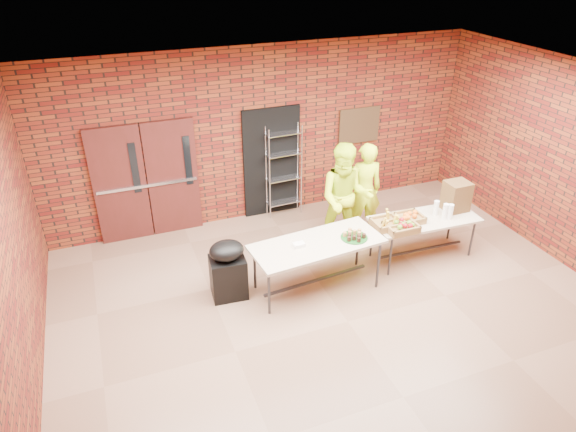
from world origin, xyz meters
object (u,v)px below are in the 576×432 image
(coffee_dispenser, at_px, (456,196))
(table_left, at_px, (317,247))
(volunteer_woman, at_px, (364,190))
(table_right, at_px, (424,221))
(volunteer_man, at_px, (345,198))
(wire_rack, at_px, (284,171))
(covered_grill, at_px, (228,269))

(coffee_dispenser, bearing_deg, table_left, -174.40)
(coffee_dispenser, height_order, volunteer_woman, volunteer_woman)
(table_left, xyz_separation_m, table_right, (2.01, 0.18, -0.08))
(table_left, height_order, table_right, table_left)
(table_left, bearing_deg, volunteer_woman, 35.10)
(table_left, xyz_separation_m, volunteer_woman, (1.44, 1.22, 0.13))
(table_right, distance_m, coffee_dispenser, 0.71)
(table_right, bearing_deg, volunteer_man, 147.84)
(table_right, height_order, volunteer_woman, volunteer_woman)
(volunteer_woman, distance_m, volunteer_man, 0.60)
(table_left, relative_size, volunteer_man, 1.08)
(wire_rack, xyz_separation_m, volunteer_man, (0.53, -1.49, 0.05))
(wire_rack, bearing_deg, table_right, -56.40)
(table_left, relative_size, table_right, 1.13)
(table_left, relative_size, covered_grill, 2.17)
(wire_rack, distance_m, covered_grill, 2.74)
(volunteer_woman, bearing_deg, covered_grill, 29.44)
(wire_rack, relative_size, volunteer_woman, 1.03)
(volunteer_woman, bearing_deg, table_right, 129.59)
(table_left, bearing_deg, coffee_dispenser, 0.38)
(volunteer_woman, bearing_deg, wire_rack, -37.95)
(covered_grill, height_order, volunteer_woman, volunteer_woman)
(volunteer_man, bearing_deg, covered_grill, -139.86)
(volunteer_man, bearing_deg, coffee_dispenser, 3.35)
(wire_rack, relative_size, covered_grill, 1.90)
(table_right, relative_size, covered_grill, 1.91)
(table_right, distance_m, volunteer_man, 1.35)
(coffee_dispenser, distance_m, volunteer_woman, 1.55)
(coffee_dispenser, bearing_deg, volunteer_man, 158.91)
(coffee_dispenser, xyz_separation_m, volunteer_man, (-1.72, 0.66, -0.03))
(wire_rack, height_order, covered_grill, wire_rack)
(wire_rack, relative_size, table_left, 0.87)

